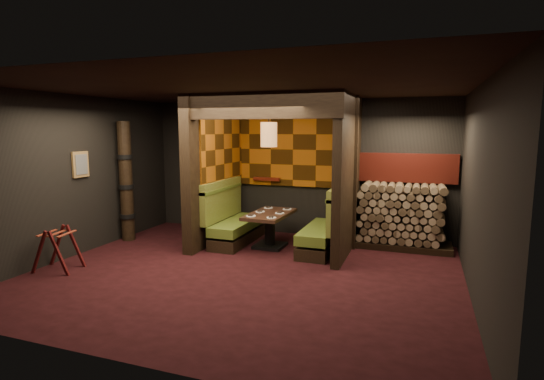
% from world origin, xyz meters
% --- Properties ---
extents(floor, '(6.50, 5.50, 0.02)m').
position_xyz_m(floor, '(0.00, 0.00, -0.01)').
color(floor, black).
rests_on(floor, ground).
extents(ceiling, '(6.50, 5.50, 0.02)m').
position_xyz_m(ceiling, '(0.00, 0.00, 2.86)').
color(ceiling, black).
rests_on(ceiling, ground).
extents(wall_back, '(6.50, 0.02, 2.85)m').
position_xyz_m(wall_back, '(0.00, 2.76, 1.43)').
color(wall_back, black).
rests_on(wall_back, ground).
extents(wall_front, '(6.50, 0.02, 2.85)m').
position_xyz_m(wall_front, '(0.00, -2.76, 1.43)').
color(wall_front, black).
rests_on(wall_front, ground).
extents(wall_left, '(0.02, 5.50, 2.85)m').
position_xyz_m(wall_left, '(-3.26, 0.00, 1.43)').
color(wall_left, black).
rests_on(wall_left, ground).
extents(wall_right, '(0.02, 5.50, 2.85)m').
position_xyz_m(wall_right, '(3.26, 0.00, 1.43)').
color(wall_right, black).
rests_on(wall_right, ground).
extents(partition_left, '(0.20, 2.20, 2.85)m').
position_xyz_m(partition_left, '(-1.35, 1.65, 1.43)').
color(partition_left, black).
rests_on(partition_left, floor).
extents(partition_right, '(0.15, 2.10, 2.85)m').
position_xyz_m(partition_right, '(1.30, 1.70, 1.43)').
color(partition_right, black).
rests_on(partition_right, floor).
extents(header_beam, '(2.85, 0.18, 0.44)m').
position_xyz_m(header_beam, '(-0.02, 0.70, 2.63)').
color(header_beam, black).
rests_on(header_beam, partition_left).
extents(tapa_back_panel, '(2.40, 0.06, 1.55)m').
position_xyz_m(tapa_back_panel, '(-0.02, 2.71, 1.82)').
color(tapa_back_panel, '#9B4C0C').
rests_on(tapa_back_panel, wall_back).
extents(tapa_side_panel, '(0.04, 1.85, 1.45)m').
position_xyz_m(tapa_side_panel, '(-1.23, 1.82, 1.85)').
color(tapa_side_panel, '#9B4C0C').
rests_on(tapa_side_panel, partition_left).
extents(lacquer_shelf, '(0.60, 0.12, 0.07)m').
position_xyz_m(lacquer_shelf, '(-0.60, 2.65, 1.18)').
color(lacquer_shelf, '#54140B').
rests_on(lacquer_shelf, wall_back).
extents(booth_bench_left, '(0.68, 1.60, 1.14)m').
position_xyz_m(booth_bench_left, '(-0.96, 1.65, 0.40)').
color(booth_bench_left, black).
rests_on(booth_bench_left, floor).
extents(booth_bench_right, '(0.68, 1.60, 1.14)m').
position_xyz_m(booth_bench_right, '(0.93, 1.65, 0.40)').
color(booth_bench_right, black).
rests_on(booth_bench_right, floor).
extents(dining_table, '(0.72, 1.29, 0.67)m').
position_xyz_m(dining_table, '(-0.13, 1.55, 0.44)').
color(dining_table, black).
rests_on(dining_table, floor).
extents(place_settings, '(0.60, 1.06, 0.03)m').
position_xyz_m(place_settings, '(-0.13, 1.55, 0.68)').
color(place_settings, white).
rests_on(place_settings, dining_table).
extents(pendant_lamp, '(0.30, 0.30, 0.93)m').
position_xyz_m(pendant_lamp, '(-0.13, 1.50, 2.15)').
color(pendant_lamp, '#9B6535').
rests_on(pendant_lamp, ceiling).
extents(framed_picture, '(0.05, 0.36, 0.46)m').
position_xyz_m(framed_picture, '(-3.22, 0.10, 1.62)').
color(framed_picture, olive).
rests_on(framed_picture, wall_left).
extents(luggage_rack, '(0.75, 0.59, 0.74)m').
position_xyz_m(luggage_rack, '(-2.88, -0.84, 0.37)').
color(luggage_rack, '#410D0D').
rests_on(luggage_rack, floor).
extents(totem_column, '(0.31, 0.31, 2.40)m').
position_xyz_m(totem_column, '(-3.05, 1.10, 1.19)').
color(totem_column, black).
rests_on(totem_column, floor).
extents(firewood_stack, '(1.73, 0.70, 1.22)m').
position_xyz_m(firewood_stack, '(2.29, 2.35, 0.61)').
color(firewood_stack, black).
rests_on(firewood_stack, floor).
extents(mosaic_header, '(1.83, 0.10, 0.56)m').
position_xyz_m(mosaic_header, '(2.29, 2.68, 1.50)').
color(mosaic_header, maroon).
rests_on(mosaic_header, wall_back).
extents(bay_front_post, '(0.08, 0.08, 2.85)m').
position_xyz_m(bay_front_post, '(1.39, 1.96, 1.43)').
color(bay_front_post, black).
rests_on(bay_front_post, floor).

